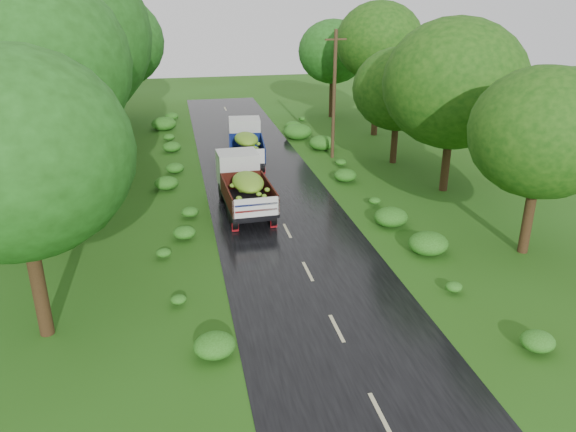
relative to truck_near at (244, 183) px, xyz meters
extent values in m
plane|color=#224A10|center=(1.54, -15.07, -1.39)|extent=(120.00, 120.00, 0.00)
cube|color=black|center=(1.54, -10.07, -1.38)|extent=(6.50, 80.00, 0.02)
cube|color=#BFB78C|center=(1.54, -15.07, -1.37)|extent=(0.12, 1.60, 0.00)
cube|color=#BFB78C|center=(1.54, -11.07, -1.37)|extent=(0.12, 1.60, 0.00)
cube|color=#BFB78C|center=(1.54, -7.07, -1.37)|extent=(0.12, 1.60, 0.00)
cube|color=#BFB78C|center=(1.54, -3.07, -1.37)|extent=(0.12, 1.60, 0.00)
cube|color=#BFB78C|center=(1.54, 0.93, -1.37)|extent=(0.12, 1.60, 0.00)
cube|color=#BFB78C|center=(1.54, 4.93, -1.37)|extent=(0.12, 1.60, 0.00)
cube|color=#BFB78C|center=(1.54, 8.93, -1.37)|extent=(0.12, 1.60, 0.00)
cube|color=#BFB78C|center=(1.54, 12.93, -1.37)|extent=(0.12, 1.60, 0.00)
cube|color=#BFB78C|center=(1.54, 16.93, -1.37)|extent=(0.12, 1.60, 0.00)
cube|color=#BFB78C|center=(1.54, 20.93, -1.37)|extent=(0.12, 1.60, 0.00)
cube|color=#BFB78C|center=(1.54, 24.93, -1.37)|extent=(0.12, 1.60, 0.00)
cube|color=black|center=(0.01, -0.29, -0.80)|extent=(1.80, 5.21, 0.26)
cylinder|color=black|center=(-0.95, 1.54, -0.93)|extent=(0.29, 0.92, 0.91)
cylinder|color=black|center=(0.82, 1.62, -0.93)|extent=(0.29, 0.92, 0.91)
cylinder|color=black|center=(-0.82, -1.50, -0.93)|extent=(0.29, 0.92, 0.91)
cylinder|color=black|center=(0.95, -1.42, -0.93)|extent=(0.29, 0.92, 0.91)
cylinder|color=black|center=(-0.78, -2.43, -0.93)|extent=(0.29, 0.92, 0.91)
cylinder|color=black|center=(0.99, -2.36, -0.93)|extent=(0.29, 0.92, 0.91)
cube|color=maroon|center=(-0.77, -2.74, -1.14)|extent=(0.31, 0.05, 0.41)
cube|color=maroon|center=(1.00, -2.67, -1.14)|extent=(0.31, 0.05, 0.41)
cube|color=silver|center=(-0.08, 1.76, 0.20)|extent=(2.09, 1.82, 1.74)
cube|color=black|center=(0.05, -1.25, -0.60)|extent=(2.27, 4.02, 0.15)
cube|color=#3F160B|center=(-0.96, -1.29, -0.09)|extent=(0.24, 3.93, 0.87)
cube|color=#3F160B|center=(1.07, -1.21, -0.09)|extent=(0.24, 3.93, 0.87)
cube|color=#3F160B|center=(-0.03, 0.68, -0.09)|extent=(2.10, 0.16, 0.87)
cube|color=silver|center=(0.14, -3.18, -0.09)|extent=(2.10, 0.16, 0.87)
ellipsoid|color=#588C19|center=(0.05, -1.25, 0.46)|extent=(1.91, 3.38, 0.91)
cube|color=black|center=(1.15, 7.71, -0.81)|extent=(2.03, 5.18, 0.25)
cylinder|color=black|center=(0.46, 9.62, -0.94)|extent=(0.34, 0.92, 0.90)
cylinder|color=black|center=(2.20, 9.45, -0.94)|extent=(0.34, 0.92, 0.90)
cylinder|color=black|center=(0.17, 6.65, -0.94)|extent=(0.34, 0.92, 0.90)
cylinder|color=black|center=(1.90, 6.48, -0.94)|extent=(0.34, 0.92, 0.90)
cylinder|color=black|center=(0.08, 5.73, -0.94)|extent=(0.34, 0.92, 0.90)
cylinder|color=black|center=(1.81, 5.56, -0.94)|extent=(0.34, 0.92, 0.90)
cube|color=maroon|center=(0.05, 5.43, -1.14)|extent=(0.31, 0.07, 0.40)
cube|color=maroon|center=(1.79, 5.26, -1.14)|extent=(0.31, 0.07, 0.40)
cube|color=silver|center=(1.35, 9.72, 0.17)|extent=(2.14, 1.89, 1.71)
cube|color=black|center=(1.06, 6.77, -0.61)|extent=(2.43, 4.04, 0.14)
cube|color=navy|center=(0.07, 6.87, -0.11)|extent=(0.45, 3.85, 0.85)
cube|color=navy|center=(2.05, 6.67, -0.11)|extent=(0.45, 3.85, 0.85)
cube|color=navy|center=(1.24, 8.66, -0.11)|extent=(2.06, 0.27, 0.85)
cube|color=silver|center=(0.87, 4.88, -0.11)|extent=(2.06, 0.27, 0.85)
ellipsoid|color=#588C19|center=(1.06, 6.77, 0.42)|extent=(2.04, 3.40, 0.90)
cylinder|color=#382616|center=(6.78, 7.95, 2.57)|extent=(0.24, 0.24, 7.93)
cube|color=#382616|center=(6.78, 7.95, 5.95)|extent=(1.39, 0.26, 0.10)
cylinder|color=black|center=(-7.58, -9.46, 1.99)|extent=(0.44, 0.44, 6.75)
ellipsoid|color=#13430C|center=(-7.58, -9.46, 4.55)|extent=(3.67, 3.67, 3.30)
cylinder|color=black|center=(-8.59, -3.12, 2.93)|extent=(0.49, 0.49, 8.64)
ellipsoid|color=#13430C|center=(-8.59, -3.12, 6.21)|extent=(4.06, 4.06, 3.66)
cylinder|color=black|center=(-8.30, 0.20, 1.83)|extent=(0.43, 0.43, 6.45)
ellipsoid|color=#13430C|center=(-8.30, 0.20, 4.28)|extent=(3.39, 3.39, 3.05)
cylinder|color=black|center=(-9.30, 5.84, 3.13)|extent=(0.50, 0.50, 9.05)
ellipsoid|color=#13430C|center=(-9.30, 5.84, 6.57)|extent=(4.67, 4.67, 4.20)
cylinder|color=black|center=(-8.66, 10.44, 2.33)|extent=(0.46, 0.46, 7.44)
ellipsoid|color=#13430C|center=(-8.66, 10.44, 5.16)|extent=(3.56, 3.56, 3.21)
cylinder|color=black|center=(-9.71, 16.67, 2.95)|extent=(0.49, 0.49, 8.68)
ellipsoid|color=#13430C|center=(-9.71, 16.67, 6.24)|extent=(4.64, 4.64, 4.17)
cylinder|color=black|center=(-7.45, 22.03, 2.15)|extent=(0.45, 0.45, 7.09)
ellipsoid|color=#13430C|center=(-7.45, 22.03, 4.85)|extent=(4.05, 4.05, 3.64)
cylinder|color=black|center=(10.75, -7.13, 1.49)|extent=(0.42, 0.42, 5.76)
ellipsoid|color=#1B4A12|center=(10.75, -7.13, 3.68)|extent=(3.37, 3.37, 3.03)
cylinder|color=black|center=(10.97, 0.65, 1.86)|extent=(0.44, 0.44, 6.50)
ellipsoid|color=#1B4A12|center=(10.97, 0.65, 4.33)|extent=(3.83, 3.83, 3.44)
cylinder|color=black|center=(10.22, 6.11, 1.20)|extent=(0.40, 0.40, 5.19)
ellipsoid|color=#1B4A12|center=(10.22, 6.11, 3.18)|extent=(3.31, 3.31, 2.98)
cylinder|color=black|center=(11.49, 13.14, 2.42)|extent=(0.46, 0.46, 7.62)
ellipsoid|color=#1B4A12|center=(11.49, 13.14, 5.31)|extent=(3.50, 3.50, 3.15)
cylinder|color=black|center=(10.05, 19.85, 1.65)|extent=(0.43, 0.43, 6.09)
ellipsoid|color=#1B4A12|center=(10.05, 19.85, 3.97)|extent=(3.37, 3.37, 3.04)
camera|label=1|loc=(-3.11, -25.85, 8.86)|focal=35.00mm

